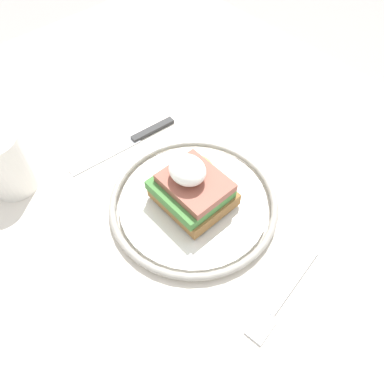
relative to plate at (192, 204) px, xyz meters
name	(u,v)px	position (x,y,z in m)	size (l,w,h in m)	color
ground_plane	(195,348)	(-0.01, 0.00, -0.74)	(6.00, 6.00, 0.00)	#9E9993
dining_table	(197,244)	(-0.01, 0.00, -0.11)	(1.15, 0.88, 0.73)	beige
plate	(192,204)	(0.00, 0.00, 0.00)	(0.23, 0.23, 0.02)	silver
sandwich	(191,188)	(0.00, 0.00, 0.04)	(0.11, 0.11, 0.08)	olive
fork	(282,297)	(-0.17, 0.01, -0.01)	(0.04, 0.14, 0.00)	silver
knife	(132,141)	(0.16, -0.01, -0.01)	(0.03, 0.19, 0.01)	#2D2D2D
cup	(4,163)	(0.20, 0.16, 0.04)	(0.07, 0.07, 0.09)	white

